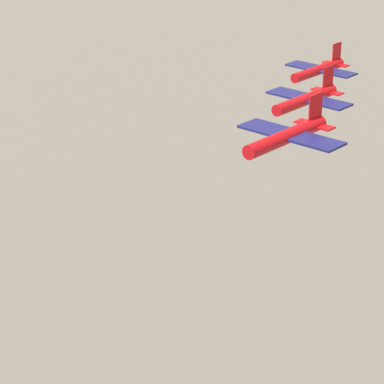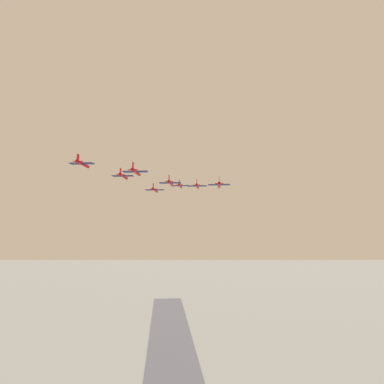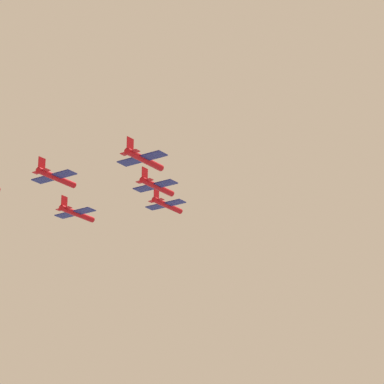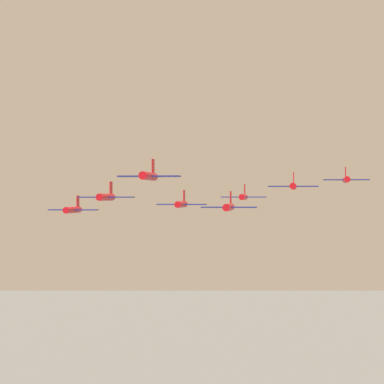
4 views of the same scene
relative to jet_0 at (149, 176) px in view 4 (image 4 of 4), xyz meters
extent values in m
cylinder|color=#B20C14|center=(0.12, 0.30, -0.04)|extent=(3.96, 7.83, 0.98)
cube|color=navy|center=(-0.08, -0.20, -0.04)|extent=(7.77, 4.84, 0.16)
cube|color=#B20C14|center=(-1.13, -2.77, 1.19)|extent=(0.66, 1.37, 1.97)
cube|color=#B20C14|center=(-1.13, -2.77, -0.04)|extent=(3.02, 2.00, 0.11)
cylinder|color=#B20C14|center=(-13.16, -9.81, -3.95)|extent=(3.96, 7.83, 0.98)
cube|color=navy|center=(-13.36, -10.31, -3.95)|extent=(7.77, 4.84, 0.16)
cube|color=#B20C14|center=(-14.41, -12.88, -2.72)|extent=(0.66, 1.37, 1.97)
cube|color=#B20C14|center=(-14.41, -12.88, -3.95)|extent=(3.02, 2.00, 0.11)
cylinder|color=#B20C14|center=(2.51, -16.22, -2.58)|extent=(3.96, 7.83, 0.98)
cube|color=navy|center=(2.31, -16.72, -2.58)|extent=(7.77, 4.84, 0.16)
cube|color=#B20C14|center=(1.26, -19.29, -1.35)|extent=(0.66, 1.37, 1.97)
cube|color=#B20C14|center=(1.26, -19.29, -2.58)|extent=(3.02, 2.00, 0.11)
cylinder|color=#B20C14|center=(-26.43, -19.93, -0.97)|extent=(3.96, 7.83, 0.98)
cube|color=navy|center=(-26.64, -20.42, -0.97)|extent=(7.77, 4.84, 0.16)
cube|color=#B20C14|center=(-27.69, -22.99, 0.26)|extent=(0.66, 1.37, 1.97)
cube|color=#B20C14|center=(-27.69, -22.99, -0.97)|extent=(3.02, 2.00, 0.11)
cylinder|color=#B20C14|center=(-10.77, -26.33, -3.69)|extent=(3.96, 7.83, 0.98)
cube|color=navy|center=(-10.97, -26.83, -3.69)|extent=(7.77, 4.84, 0.16)
cube|color=#B20C14|center=(-12.02, -29.40, -2.46)|extent=(0.66, 1.37, 1.97)
cube|color=#B20C14|center=(-12.02, -29.40, -3.69)|extent=(3.02, 2.00, 0.11)
cylinder|color=#B20C14|center=(4.90, -32.74, -4.56)|extent=(3.96, 7.83, 0.98)
cube|color=navy|center=(4.69, -33.24, -4.56)|extent=(7.77, 4.84, 0.16)
cube|color=#B20C14|center=(3.64, -35.80, -3.33)|extent=(0.66, 1.37, 1.97)
cube|color=#B20C14|center=(3.64, -35.80, -4.56)|extent=(3.02, 2.00, 0.11)
cylinder|color=#B20C14|center=(-39.71, -30.04, 0.26)|extent=(3.96, 7.83, 0.98)
cube|color=navy|center=(-39.91, -30.53, 0.26)|extent=(7.77, 4.84, 0.16)
cube|color=#B20C14|center=(-40.97, -33.10, 1.49)|extent=(0.66, 1.37, 1.97)
cube|color=#B20C14|center=(-40.97, -33.10, 0.26)|extent=(3.02, 2.00, 0.11)
cylinder|color=#B20C14|center=(-24.05, -36.44, -2.58)|extent=(3.96, 7.83, 0.98)
cube|color=navy|center=(-24.25, -36.94, -2.58)|extent=(7.77, 4.84, 0.16)
cube|color=#B20C14|center=(-25.30, -39.51, -1.35)|extent=(0.66, 1.37, 1.97)
cube|color=#B20C14|center=(-25.30, -39.51, -2.58)|extent=(3.02, 2.00, 0.11)
camera|label=1|loc=(-12.95, 55.82, 20.18)|focal=85.00mm
camera|label=2|loc=(-34.83, -126.75, -21.35)|focal=28.00mm
camera|label=3|loc=(37.13, -148.55, -52.63)|focal=85.00mm
camera|label=4|loc=(23.42, 107.14, -2.47)|focal=85.00mm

